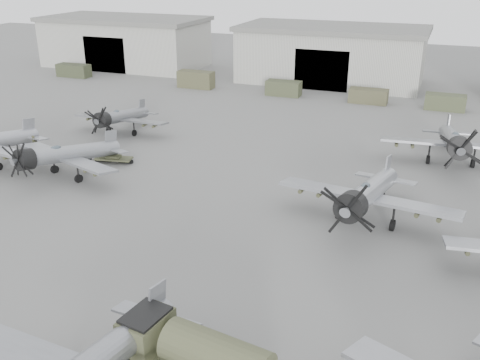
% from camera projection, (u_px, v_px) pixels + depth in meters
% --- Properties ---
extents(ground, '(220.00, 220.00, 0.00)m').
position_uv_depth(ground, '(115.00, 281.00, 33.09)').
color(ground, slate).
rests_on(ground, ground).
extents(hangar_left, '(29.00, 14.80, 8.70)m').
position_uv_depth(hangar_left, '(125.00, 41.00, 97.37)').
color(hangar_left, '#B1B2A6').
rests_on(hangar_left, ground).
extents(hangar_center, '(29.00, 14.80, 8.70)m').
position_uv_depth(hangar_center, '(332.00, 54.00, 84.75)').
color(hangar_center, '#B1B2A6').
rests_on(hangar_center, ground).
extents(support_truck_0, '(5.68, 2.20, 2.10)m').
position_uv_depth(support_truck_0, '(74.00, 70.00, 89.29)').
color(support_truck_0, '#343A26').
rests_on(support_truck_0, ground).
extents(support_truck_2, '(5.50, 2.20, 2.54)m').
position_uv_depth(support_truck_2, '(196.00, 79.00, 81.69)').
color(support_truck_2, '#46462E').
rests_on(support_truck_2, ground).
extents(support_truck_3, '(4.99, 2.20, 2.13)m').
position_uv_depth(support_truck_3, '(283.00, 88.00, 77.13)').
color(support_truck_3, '#3C422B').
rests_on(support_truck_3, ground).
extents(support_truck_4, '(5.18, 2.20, 1.97)m').
position_uv_depth(support_truck_4, '(368.00, 96.00, 73.13)').
color(support_truck_4, '#46452E').
rests_on(support_truck_4, ground).
extents(support_truck_5, '(5.08, 2.20, 2.06)m').
position_uv_depth(support_truck_5, '(445.00, 102.00, 69.82)').
color(support_truck_5, '#3F452D').
rests_on(support_truck_5, ground).
extents(aircraft_mid_1, '(12.10, 10.90, 4.84)m').
position_uv_depth(aircraft_mid_1, '(63.00, 155.00, 47.74)').
color(aircraft_mid_1, gray).
rests_on(aircraft_mid_1, ground).
extents(aircraft_mid_2, '(13.68, 12.31, 5.43)m').
position_uv_depth(aircraft_mid_2, '(367.00, 194.00, 39.13)').
color(aircraft_mid_2, '#9C9FA4').
rests_on(aircraft_mid_2, ground).
extents(aircraft_far_0, '(11.09, 9.98, 4.46)m').
position_uv_depth(aircraft_far_0, '(119.00, 117.00, 59.71)').
color(aircraft_far_0, gray).
rests_on(aircraft_far_0, ground).
extents(aircraft_far_1, '(13.54, 12.18, 5.39)m').
position_uv_depth(aircraft_far_1, '(454.00, 142.00, 50.45)').
color(aircraft_far_1, gray).
rests_on(aircraft_far_1, ground).
extents(fuel_tanker, '(8.09, 3.71, 3.01)m').
position_uv_depth(fuel_tanker, '(196.00, 352.00, 24.60)').
color(fuel_tanker, '#484B31').
rests_on(fuel_tanker, ground).
extents(tug_trailer, '(6.28, 2.33, 1.24)m').
position_uv_depth(tug_trailer, '(92.00, 157.00, 52.42)').
color(tug_trailer, '#45482F').
rests_on(tug_trailer, ground).
extents(ground_crew, '(0.50, 0.73, 1.93)m').
position_uv_depth(ground_crew, '(35.00, 145.00, 54.21)').
color(ground_crew, '#42432C').
rests_on(ground_crew, ground).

